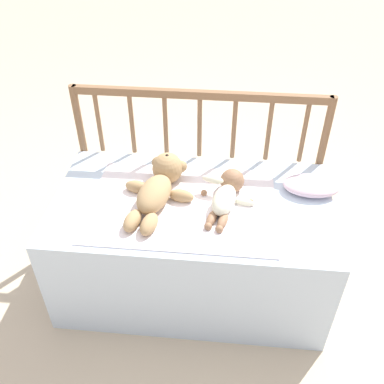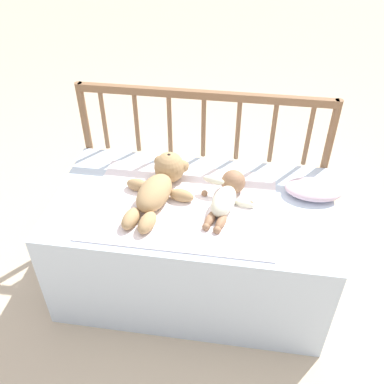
% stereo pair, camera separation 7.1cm
% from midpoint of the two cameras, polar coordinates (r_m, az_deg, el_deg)
% --- Properties ---
extents(ground_plane, '(12.00, 12.00, 0.00)m').
position_cam_midpoint_polar(ground_plane, '(2.22, 0.98, -11.68)').
color(ground_plane, '#C6B293').
extents(crib_mattress, '(1.21, 0.68, 0.52)m').
position_cam_midpoint_polar(crib_mattress, '(2.02, 1.06, -6.97)').
color(crib_mattress, silver).
rests_on(crib_mattress, ground_plane).
extents(crib_rail, '(1.21, 0.04, 0.87)m').
position_cam_midpoint_polar(crib_rail, '(2.08, 2.50, 6.88)').
color(crib_rail, brown).
rests_on(crib_rail, ground_plane).
extents(blanket, '(0.79, 0.55, 0.01)m').
position_cam_midpoint_polar(blanket, '(1.82, -0.18, -1.70)').
color(blanket, white).
rests_on(blanket, crib_mattress).
extents(teddy_bear, '(0.32, 0.47, 0.14)m').
position_cam_midpoint_polar(teddy_bear, '(1.85, -3.25, 0.97)').
color(teddy_bear, tan).
rests_on(teddy_bear, crib_mattress).
extents(baby, '(0.24, 0.34, 0.11)m').
position_cam_midpoint_polar(baby, '(1.82, 5.80, -0.44)').
color(baby, '#EAEACC').
rests_on(baby, crib_mattress).
extents(small_pillow, '(0.25, 0.16, 0.06)m').
position_cam_midpoint_polar(small_pillow, '(1.95, 16.89, 0.32)').
color(small_pillow, silver).
rests_on(small_pillow, crib_mattress).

